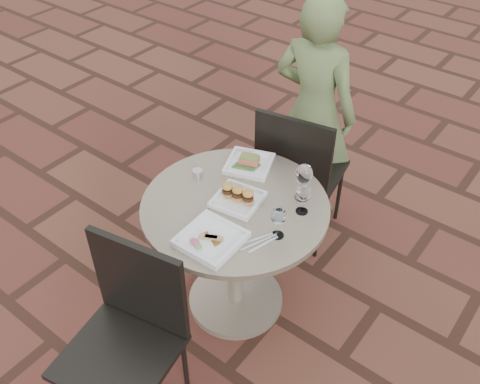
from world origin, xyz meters
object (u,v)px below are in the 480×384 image
Objects in this scene: plate_tuna at (211,239)px; chair_near at (129,325)px; cafe_table at (235,240)px; diner at (314,112)px; plate_sliders at (238,197)px; plate_salmon at (249,163)px; chair_far at (298,167)px.

chair_near is at bearing -99.52° from plate_tuna.
cafe_table is 0.62× the size of diner.
chair_near is at bearing -90.48° from plate_sliders.
plate_salmon is at bearing 87.86° from diner.
chair_far is at bearing 75.94° from plate_salmon.
chair_near is at bearing 91.06° from diner.
chair_far is 0.37m from diner.
diner reaches higher than plate_tuna.
chair_near is 3.80× the size of plate_sliders.
plate_tuna is at bearing 96.32° from diner.
cafe_table is at bearing -87.53° from plate_sliders.
chair_near reaches higher than plate_sliders.
plate_salmon is (0.02, -0.66, 0.02)m from diner.
plate_salmon is 0.57m from plate_tuna.
chair_near reaches higher than cafe_table.
cafe_table is 0.98m from diner.
chair_far is 0.91m from plate_tuna.
chair_far is 0.64m from plate_sliders.
chair_far and chair_near have the same top height.
diner reaches higher than plate_sliders.
plate_tuna is at bearing 86.10° from chair_far.
diner is at bearing 99.94° from plate_tuna.
plate_tuna is (0.07, -0.26, 0.26)m from cafe_table.
chair_far is 3.80× the size of plate_sliders.
plate_salmon reaches higher than plate_tuna.
chair_near is 0.64× the size of diner.
plate_tuna is (0.21, -1.20, 0.02)m from diner.
chair_far reaches higher than plate_tuna.
plate_tuna reaches higher than cafe_table.
plate_sliders is at bearing 92.47° from cafe_table.
plate_sliders is at bearing 103.78° from plate_tuna.
chair_far is 3.22× the size of plate_salmon.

